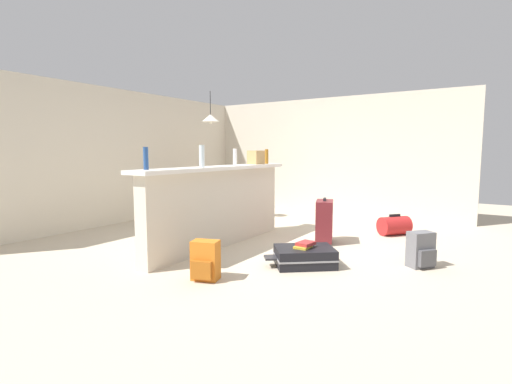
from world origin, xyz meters
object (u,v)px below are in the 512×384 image
(bottle_clear, at_px, (202,156))
(dining_table, at_px, (214,187))
(bottle_amber, at_px, (267,156))
(bottle_blue, at_px, (146,158))
(pendant_lamp, at_px, (210,118))
(backpack_orange, at_px, (205,261))
(bottle_white, at_px, (235,157))
(suitcase_flat_black, at_px, (304,257))
(book_stack, at_px, (305,245))
(suitcase_upright_maroon, at_px, (324,221))
(dining_chair_near_partition, at_px, (235,195))
(backpack_grey, at_px, (421,250))
(grocery_bag, at_px, (256,157))
(duffel_bag_red, at_px, (394,226))

(bottle_clear, xyz_separation_m, dining_table, (2.05, 1.50, -0.64))
(bottle_amber, bearing_deg, bottle_blue, 178.01)
(pendant_lamp, xyz_separation_m, backpack_orange, (-2.75, -2.19, -1.78))
(bottle_white, bearing_deg, suitcase_flat_black, -113.47)
(bottle_blue, distance_m, book_stack, 2.10)
(pendant_lamp, bearing_deg, suitcase_upright_maroon, -101.68)
(bottle_blue, height_order, dining_chair_near_partition, bottle_blue)
(dining_chair_near_partition, bearing_deg, backpack_grey, -107.53)
(bottle_clear, bearing_deg, bottle_white, 6.56)
(dining_chair_near_partition, distance_m, backpack_grey, 3.69)
(bottle_clear, distance_m, pendant_lamp, 2.55)
(pendant_lamp, bearing_deg, bottle_blue, -154.10)
(pendant_lamp, bearing_deg, bottle_clear, -143.00)
(suitcase_upright_maroon, xyz_separation_m, backpack_grey, (-0.50, -1.42, -0.13))
(backpack_grey, relative_size, book_stack, 1.56)
(pendant_lamp, height_order, suitcase_flat_black, pendant_lamp)
(grocery_bag, xyz_separation_m, backpack_grey, (-0.45, -2.60, -1.05))
(pendant_lamp, relative_size, suitcase_upright_maroon, 0.94)
(dining_table, height_order, duffel_bag_red, dining_table)
(pendant_lamp, bearing_deg, book_stack, -121.20)
(bottle_amber, height_order, pendant_lamp, pendant_lamp)
(bottle_blue, bearing_deg, bottle_amber, -1.99)
(bottle_blue, bearing_deg, backpack_orange, -88.39)
(backpack_grey, xyz_separation_m, book_stack, (-0.69, 1.17, 0.05))
(bottle_blue, height_order, suitcase_upright_maroon, bottle_blue)
(bottle_clear, relative_size, duffel_bag_red, 0.52)
(dining_chair_near_partition, bearing_deg, book_stack, -127.57)
(dining_table, xyz_separation_m, duffel_bag_red, (0.48, -3.38, -0.50))
(dining_chair_near_partition, xyz_separation_m, backpack_grey, (-1.11, -3.50, -0.31))
(pendant_lamp, distance_m, backpack_orange, 3.94)
(dining_chair_near_partition, distance_m, suitcase_flat_black, 2.98)
(bottle_clear, height_order, pendant_lamp, pendant_lamp)
(bottle_clear, bearing_deg, book_stack, -80.62)
(backpack_orange, relative_size, duffel_bag_red, 0.75)
(bottle_blue, relative_size, book_stack, 0.97)
(book_stack, bearing_deg, bottle_clear, 99.38)
(dining_chair_near_partition, xyz_separation_m, duffel_bag_red, (0.51, -2.83, -0.36))
(bottle_blue, bearing_deg, suitcase_upright_maroon, -29.33)
(dining_table, bearing_deg, bottle_blue, -154.51)
(bottle_blue, height_order, backpack_grey, bottle_blue)
(bottle_white, xyz_separation_m, dining_chair_near_partition, (1.16, 0.85, -0.75))
(suitcase_flat_black, relative_size, duffel_bag_red, 1.52)
(bottle_white, distance_m, duffel_bag_red, 2.82)
(grocery_bag, height_order, dining_chair_near_partition, grocery_bag)
(bottle_white, distance_m, suitcase_upright_maroon, 1.64)
(suitcase_upright_maroon, bearing_deg, dining_chair_near_partition, 73.83)
(bottle_amber, bearing_deg, bottle_white, 175.91)
(bottle_clear, xyz_separation_m, grocery_bag, (1.37, 0.05, -0.04))
(suitcase_flat_black, distance_m, backpack_orange, 1.22)
(suitcase_flat_black, xyz_separation_m, backpack_orange, (-1.02, 0.67, 0.09))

